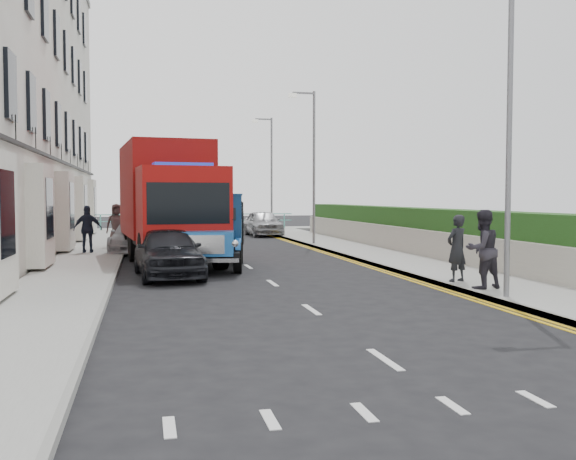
% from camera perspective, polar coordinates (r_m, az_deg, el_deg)
% --- Properties ---
extents(ground, '(120.00, 120.00, 0.00)m').
position_cam_1_polar(ground, '(14.77, 0.12, -5.78)').
color(ground, black).
rests_on(ground, ground).
extents(pavement_west, '(2.40, 38.00, 0.12)m').
position_cam_1_polar(pavement_west, '(23.43, -17.41, -2.51)').
color(pavement_west, gray).
rests_on(pavement_west, ground).
extents(pavement_east, '(2.60, 38.00, 0.12)m').
position_cam_1_polar(pavement_east, '(24.84, 7.51, -2.09)').
color(pavement_east, gray).
rests_on(pavement_east, ground).
extents(promenade, '(30.00, 2.50, 0.12)m').
position_cam_1_polar(promenade, '(43.41, -8.32, 0.07)').
color(promenade, gray).
rests_on(promenade, ground).
extents(sea_plane, '(120.00, 120.00, 0.00)m').
position_cam_1_polar(sea_plane, '(74.34, -10.10, 1.22)').
color(sea_plane, slate).
rests_on(sea_plane, ground).
extents(garden_east, '(1.45, 28.00, 1.75)m').
position_cam_1_polar(garden_east, '(25.50, 11.56, -0.10)').
color(garden_east, '#B2AD9E').
rests_on(garden_east, ground).
extents(seafront_railing, '(13.00, 0.08, 1.11)m').
position_cam_1_polar(seafront_railing, '(42.59, -8.25, 0.72)').
color(seafront_railing, '#59B2A5').
rests_on(seafront_railing, ground).
extents(lamp_near, '(1.23, 0.18, 7.00)m').
position_cam_1_polar(lamp_near, '(14.40, 18.67, 9.80)').
color(lamp_near, slate).
rests_on(lamp_near, ground).
extents(lamp_mid, '(1.23, 0.18, 7.00)m').
position_cam_1_polar(lamp_mid, '(29.24, 2.09, 6.42)').
color(lamp_mid, slate).
rests_on(lamp_mid, ground).
extents(lamp_far, '(1.23, 0.18, 7.00)m').
position_cam_1_polar(lamp_far, '(38.98, -1.65, 5.56)').
color(lamp_far, slate).
rests_on(lamp_far, ground).
extents(bedford_lorry, '(2.63, 5.06, 2.29)m').
position_cam_1_polar(bedford_lorry, '(19.66, -6.89, -0.51)').
color(bedford_lorry, black).
rests_on(bedford_lorry, ground).
extents(red_lorry, '(3.48, 8.09, 4.11)m').
position_cam_1_polar(red_lorry, '(22.66, -10.63, 2.79)').
color(red_lorry, black).
rests_on(red_lorry, ground).
extents(parked_car_front, '(2.05, 4.34, 1.43)m').
position_cam_1_polar(parked_car_front, '(18.17, -10.62, -1.90)').
color(parked_car_front, black).
rests_on(parked_car_front, ground).
extents(parked_car_mid, '(1.57, 3.85, 1.24)m').
position_cam_1_polar(parked_car_mid, '(21.31, -10.91, -1.45)').
color(parked_car_mid, '#519AAF').
rests_on(parked_car_mid, ground).
extents(parked_car_rear, '(2.19, 4.60, 1.29)m').
position_cam_1_polar(parked_car_rear, '(26.58, -13.40, -0.54)').
color(parked_car_rear, '#ABAAAE').
rests_on(parked_car_rear, ground).
extents(seafront_car_left, '(3.40, 5.27, 1.35)m').
position_cam_1_polar(seafront_car_left, '(41.27, -11.80, 0.75)').
color(seafront_car_left, black).
rests_on(seafront_car_left, ground).
extents(seafront_car_right, '(1.90, 4.37, 1.47)m').
position_cam_1_polar(seafront_car_right, '(36.73, -2.23, 0.63)').
color(seafront_car_right, '#99999D').
rests_on(seafront_car_right, ground).
extents(pedestrian_east_near, '(0.72, 0.60, 1.68)m').
position_cam_1_polar(pedestrian_east_near, '(16.59, 14.77, -1.57)').
color(pedestrian_east_near, black).
rests_on(pedestrian_east_near, pavement_east).
extents(pedestrian_east_far, '(1.01, 0.86, 1.83)m').
position_cam_1_polar(pedestrian_east_far, '(15.49, 16.89, -1.64)').
color(pedestrian_east_far, '#2A2730').
rests_on(pedestrian_east_far, pavement_east).
extents(pedestrian_west_near, '(1.05, 0.44, 1.79)m').
position_cam_1_polar(pedestrian_west_near, '(25.49, -17.37, 0.08)').
color(pedestrian_west_near, '#1C2232').
rests_on(pedestrian_west_near, pavement_west).
extents(pedestrian_west_far, '(0.99, 0.74, 1.83)m').
position_cam_1_polar(pedestrian_west_far, '(28.13, -14.99, 0.42)').
color(pedestrian_west_far, '#42302F').
rests_on(pedestrian_west_far, pavement_west).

